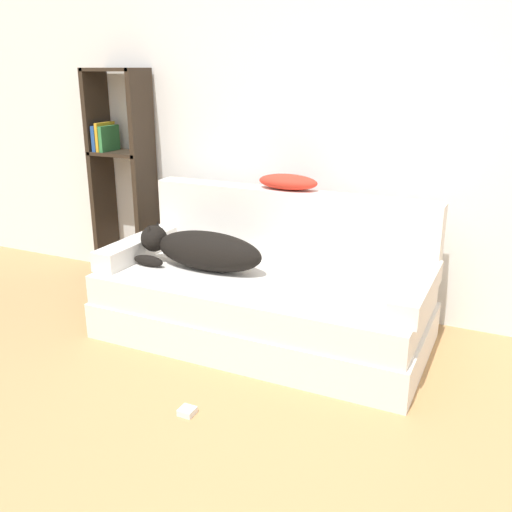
{
  "coord_description": "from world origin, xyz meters",
  "views": [
    {
      "loc": [
        1.06,
        -1.15,
        1.54
      ],
      "look_at": [
        -0.24,
        1.57,
        0.54
      ],
      "focal_mm": 40.0,
      "sensor_mm": 36.0,
      "label": 1
    }
  ],
  "objects_px": {
    "throw_pillow": "(288,182)",
    "bookshelf": "(121,166)",
    "dog": "(201,250)",
    "couch": "(263,307)",
    "laptop": "(296,283)",
    "power_adapter": "(187,411)"
  },
  "relations": [
    {
      "from": "throw_pillow",
      "to": "bookshelf",
      "type": "bearing_deg",
      "value": 176.77
    },
    {
      "from": "dog",
      "to": "couch",
      "type": "bearing_deg",
      "value": 6.93
    },
    {
      "from": "laptop",
      "to": "bookshelf",
      "type": "height_order",
      "value": "bookshelf"
    },
    {
      "from": "dog",
      "to": "laptop",
      "type": "bearing_deg",
      "value": 0.57
    },
    {
      "from": "dog",
      "to": "power_adapter",
      "type": "distance_m",
      "value": 1.06
    },
    {
      "from": "bookshelf",
      "to": "power_adapter",
      "type": "relative_size",
      "value": 21.64
    },
    {
      "from": "dog",
      "to": "throw_pillow",
      "type": "relative_size",
      "value": 2.13
    },
    {
      "from": "couch",
      "to": "bookshelf",
      "type": "height_order",
      "value": "bookshelf"
    },
    {
      "from": "dog",
      "to": "power_adapter",
      "type": "xyz_separation_m",
      "value": [
        0.41,
        -0.84,
        -0.5
      ]
    },
    {
      "from": "laptop",
      "to": "power_adapter",
      "type": "xyz_separation_m",
      "value": [
        -0.2,
        -0.84,
        -0.38
      ]
    },
    {
      "from": "couch",
      "to": "bookshelf",
      "type": "bearing_deg",
      "value": 160.32
    },
    {
      "from": "couch",
      "to": "dog",
      "type": "height_order",
      "value": "dog"
    },
    {
      "from": "bookshelf",
      "to": "power_adapter",
      "type": "height_order",
      "value": "bookshelf"
    },
    {
      "from": "bookshelf",
      "to": "laptop",
      "type": "bearing_deg",
      "value": -18.43
    },
    {
      "from": "power_adapter",
      "to": "couch",
      "type": "bearing_deg",
      "value": 91.29
    },
    {
      "from": "couch",
      "to": "throw_pillow",
      "type": "height_order",
      "value": "throw_pillow"
    },
    {
      "from": "dog",
      "to": "bookshelf",
      "type": "relative_size",
      "value": 0.53
    },
    {
      "from": "couch",
      "to": "dog",
      "type": "relative_size",
      "value": 2.33
    },
    {
      "from": "throw_pillow",
      "to": "power_adapter",
      "type": "xyz_separation_m",
      "value": [
        0.04,
        -1.3,
        -0.85
      ]
    },
    {
      "from": "couch",
      "to": "bookshelf",
      "type": "distance_m",
      "value": 1.6
    },
    {
      "from": "couch",
      "to": "laptop",
      "type": "distance_m",
      "value": 0.31
    },
    {
      "from": "couch",
      "to": "throw_pillow",
      "type": "xyz_separation_m",
      "value": [
        -0.02,
        0.41,
        0.68
      ]
    }
  ]
}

